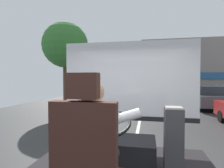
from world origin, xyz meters
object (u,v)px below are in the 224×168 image
object	(u,v)px
fare_box	(173,145)
parked_car_charcoal	(206,97)
steering_console	(116,151)
bus_driver	(93,141)

from	to	relation	value
fare_box	parked_car_charcoal	world-z (taller)	fare_box
steering_console	fare_box	size ratio (longest dim) A/B	1.20
bus_driver	parked_car_charcoal	distance (m)	11.88
bus_driver	parked_car_charcoal	xyz separation A→B (m)	(4.14, 11.12, -0.66)
bus_driver	steering_console	distance (m)	1.19
bus_driver	fare_box	world-z (taller)	bus_driver
bus_driver	fare_box	size ratio (longest dim) A/B	0.90
steering_console	parked_car_charcoal	bearing A→B (deg)	67.62
bus_driver	fare_box	bearing A→B (deg)	48.10
bus_driver	steering_console	xyz separation A→B (m)	(0.00, 1.07, -0.52)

